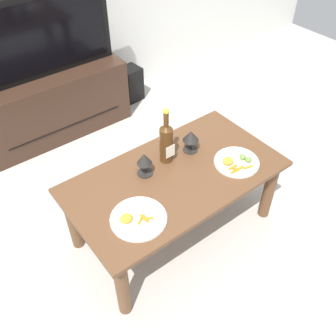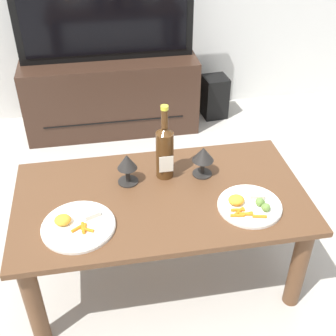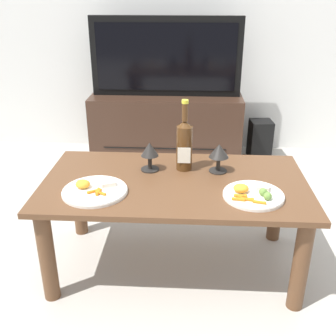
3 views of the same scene
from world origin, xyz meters
The scene contains 10 objects.
ground_plane centered at (0.00, 0.00, 0.00)m, with size 6.40×6.40×0.00m, color #B7B2A8.
dining_table centered at (0.00, 0.00, 0.38)m, with size 1.20×0.65×0.47m.
tv_stand centered at (-0.12, 1.38, 0.25)m, with size 1.16×0.41×0.51m.
tv_screen centered at (-0.12, 1.38, 0.80)m, with size 1.11×0.05×0.57m.
floor_speaker centered at (0.63, 1.42, 0.15)m, with size 0.17×0.17×0.31m, color black.
wine_bottle centered at (0.04, 0.13, 0.60)m, with size 0.08×0.08×0.34m.
goblet_left centered at (-0.12, 0.11, 0.56)m, with size 0.09×0.09×0.14m.
goblet_right centered at (0.20, 0.11, 0.56)m, with size 0.09×0.09×0.14m.
dinner_plate_left centered at (-0.34, -0.13, 0.48)m, with size 0.28×0.28×0.05m.
dinner_plate_right centered at (0.34, -0.14, 0.48)m, with size 0.26×0.26×0.05m.
Camera 2 is at (-0.21, -1.38, 1.62)m, focal length 47.08 mm.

